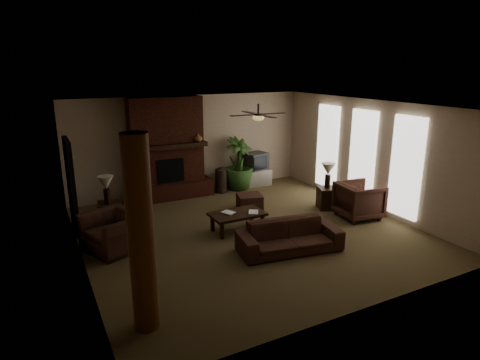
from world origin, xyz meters
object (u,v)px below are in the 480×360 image
side_table_left (110,214)px  lamp_left (106,185)px  coffee_table (237,215)px  side_table_right (328,198)px  log_column (141,236)px  armchair_left (113,226)px  armchair_right (359,199)px  floor_plant (238,175)px  sofa (290,232)px  ottoman (249,202)px  tv_stand (256,177)px  lamp_right (328,171)px  floor_vase (221,178)px

side_table_left → lamp_left: size_ratio=0.85×
coffee_table → side_table_right: size_ratio=2.18×
log_column → lamp_left: log_column is taller
armchair_left → armchair_right: (5.66, -0.93, -0.01)m
floor_plant → log_column: bearing=-128.1°
side_table_left → lamp_left: lamp_left is taller
armchair_right → side_table_left: bearing=74.4°
sofa → side_table_right: (2.33, 1.67, -0.13)m
ottoman → side_table_left: side_table_left is taller
armchair_right → lamp_left: size_ratio=1.49×
log_column → armchair_left: log_column is taller
armchair_left → coffee_table: size_ratio=0.94×
tv_stand → floor_plant: (-0.68, -0.12, 0.19)m
armchair_left → tv_stand: size_ratio=1.33×
armchair_left → tv_stand: 5.54m
lamp_right → armchair_right: bearing=-75.6°
tv_stand → lamp_right: size_ratio=1.31×
coffee_table → side_table_left: (-2.48, 1.67, -0.10)m
side_table_left → side_table_right: 5.46m
coffee_table → armchair_left: bearing=173.1°
tv_stand → side_table_right: side_table_right is taller
armchair_left → armchair_right: armchair_left is taller
sofa → floor_vase: (0.43, 4.19, 0.03)m
armchair_right → lamp_right: size_ratio=1.49×
tv_stand → side_table_right: bearing=-75.0°
ottoman → side_table_left: bearing=170.9°
coffee_table → floor_vase: bearing=72.3°
side_table_left → sofa: bearing=-46.0°
lamp_right → side_table_right: bearing=-61.8°
coffee_table → floor_plant: size_ratio=0.77×
log_column → side_table_right: size_ratio=5.09×
ottoman → floor_vase: (-0.03, 1.68, 0.23)m
armchair_left → lamp_right: bearing=68.0°
log_column → sofa: bearing=19.7°
floor_plant → side_table_left: 4.18m
tv_stand → lamp_right: lamp_right is taller
armchair_left → lamp_left: (0.13, 1.31, 0.51)m
lamp_left → side_table_right: (5.31, -1.35, -0.73)m
sofa → lamp_right: 2.93m
armchair_right → coffee_table: 3.08m
armchair_right → ottoman: size_ratio=1.61×
tv_stand → floor_plant: bearing=-167.3°
sofa → side_table_left: size_ratio=3.77×
ottoman → side_table_right: (1.87, -0.85, 0.08)m
sofa → floor_plant: bearing=85.5°
tv_stand → lamp_left: bearing=-161.0°
sofa → armchair_right: size_ratio=2.14×
sofa → armchair_left: armchair_left is taller
lamp_left → lamp_right: size_ratio=1.00×
sofa → lamp_right: bearing=45.5°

